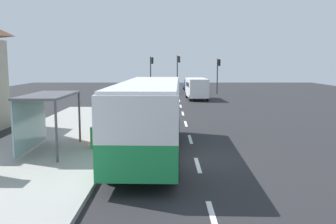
# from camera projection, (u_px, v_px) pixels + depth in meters

# --- Properties ---
(ground_plane) EXTENTS (56.00, 92.00, 0.04)m
(ground_plane) POSITION_uv_depth(u_px,v_px,m) (181.00, 114.00, 29.66)
(ground_plane) COLOR #262628
(sidewalk_platform) EXTENTS (6.20, 30.00, 0.18)m
(sidewalk_platform) POSITION_uv_depth(u_px,v_px,m) (55.00, 146.00, 17.77)
(sidewalk_platform) COLOR #999993
(sidewalk_platform) RESTS_ON ground
(lane_stripe_seg_0) EXTENTS (0.16, 2.20, 0.01)m
(lane_stripe_seg_0) POSITION_uv_depth(u_px,v_px,m) (214.00, 217.00, 9.83)
(lane_stripe_seg_0) COLOR silver
(lane_stripe_seg_0) RESTS_ON ground
(lane_stripe_seg_1) EXTENTS (0.16, 2.20, 0.01)m
(lane_stripe_seg_1) POSITION_uv_depth(u_px,v_px,m) (199.00, 165.00, 14.78)
(lane_stripe_seg_1) COLOR silver
(lane_stripe_seg_1) RESTS_ON ground
(lane_stripe_seg_2) EXTENTS (0.16, 2.20, 0.01)m
(lane_stripe_seg_2) POSITION_uv_depth(u_px,v_px,m) (192.00, 139.00, 19.74)
(lane_stripe_seg_2) COLOR silver
(lane_stripe_seg_2) RESTS_ON ground
(lane_stripe_seg_3) EXTENTS (0.16, 2.20, 0.01)m
(lane_stripe_seg_3) POSITION_uv_depth(u_px,v_px,m) (187.00, 124.00, 24.69)
(lane_stripe_seg_3) COLOR silver
(lane_stripe_seg_3) RESTS_ON ground
(lane_stripe_seg_4) EXTENTS (0.16, 2.20, 0.01)m
(lane_stripe_seg_4) POSITION_uv_depth(u_px,v_px,m) (184.00, 114.00, 29.65)
(lane_stripe_seg_4) COLOR silver
(lane_stripe_seg_4) RESTS_ON ground
(lane_stripe_seg_5) EXTENTS (0.16, 2.20, 0.01)m
(lane_stripe_seg_5) POSITION_uv_depth(u_px,v_px,m) (182.00, 106.00, 34.61)
(lane_stripe_seg_5) COLOR silver
(lane_stripe_seg_5) RESTS_ON ground
(lane_stripe_seg_6) EXTENTS (0.16, 2.20, 0.01)m
(lane_stripe_seg_6) POSITION_uv_depth(u_px,v_px,m) (180.00, 101.00, 39.56)
(lane_stripe_seg_6) COLOR silver
(lane_stripe_seg_6) RESTS_ON ground
(lane_stripe_seg_7) EXTENTS (0.16, 2.20, 0.01)m
(lane_stripe_seg_7) POSITION_uv_depth(u_px,v_px,m) (179.00, 96.00, 44.52)
(lane_stripe_seg_7) COLOR silver
(lane_stripe_seg_7) RESTS_ON ground
(bus) EXTENTS (2.84, 11.08, 3.21)m
(bus) POSITION_uv_depth(u_px,v_px,m) (151.00, 113.00, 16.26)
(bus) COLOR #1E8C47
(bus) RESTS_ON ground
(white_van) EXTENTS (2.23, 5.28, 2.30)m
(white_van) POSITION_uv_depth(u_px,v_px,m) (198.00, 87.00, 40.76)
(white_van) COLOR white
(white_van) RESTS_ON ground
(sedan_near) EXTENTS (1.89, 4.43, 1.52)m
(sedan_near) POSITION_uv_depth(u_px,v_px,m) (191.00, 85.00, 55.05)
(sedan_near) COLOR navy
(sedan_near) RESTS_ON ground
(recycling_bin_green) EXTENTS (0.52, 0.52, 0.95)m
(recycling_bin_green) POSITION_uv_depth(u_px,v_px,m) (97.00, 138.00, 16.95)
(recycling_bin_green) COLOR green
(recycling_bin_green) RESTS_ON sidewalk_platform
(recycling_bin_yellow) EXTENTS (0.52, 0.52, 0.95)m
(recycling_bin_yellow) POSITION_uv_depth(u_px,v_px,m) (100.00, 135.00, 17.64)
(recycling_bin_yellow) COLOR yellow
(recycling_bin_yellow) RESTS_ON sidewalk_platform
(recycling_bin_orange) EXTENTS (0.52, 0.52, 0.95)m
(recycling_bin_orange) POSITION_uv_depth(u_px,v_px,m) (103.00, 132.00, 18.34)
(recycling_bin_orange) COLOR orange
(recycling_bin_orange) RESTS_ON sidewalk_platform
(recycling_bin_red) EXTENTS (0.52, 0.52, 0.95)m
(recycling_bin_red) POSITION_uv_depth(u_px,v_px,m) (105.00, 129.00, 19.03)
(recycling_bin_red) COLOR red
(recycling_bin_red) RESTS_ON sidewalk_platform
(traffic_light_near_side) EXTENTS (0.49, 0.28, 4.51)m
(traffic_light_near_side) POSITION_uv_depth(u_px,v_px,m) (220.00, 70.00, 47.77)
(traffic_light_near_side) COLOR #2D2D2D
(traffic_light_near_side) RESTS_ON ground
(traffic_light_far_side) EXTENTS (0.49, 0.28, 4.76)m
(traffic_light_far_side) POSITION_uv_depth(u_px,v_px,m) (153.00, 69.00, 48.58)
(traffic_light_far_side) COLOR #2D2D2D
(traffic_light_far_side) RESTS_ON ground
(traffic_light_median) EXTENTS (0.49, 0.28, 4.93)m
(traffic_light_median) POSITION_uv_depth(u_px,v_px,m) (179.00, 68.00, 49.34)
(traffic_light_median) COLOR #2D2D2D
(traffic_light_median) RESTS_ON ground
(bus_shelter) EXTENTS (1.80, 4.00, 2.50)m
(bus_shelter) POSITION_uv_depth(u_px,v_px,m) (43.00, 107.00, 16.24)
(bus_shelter) COLOR #4C4C51
(bus_shelter) RESTS_ON sidewalk_platform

